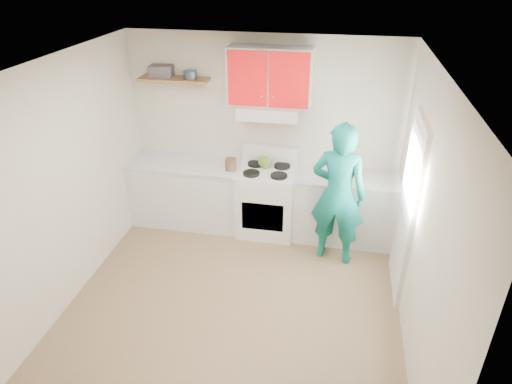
% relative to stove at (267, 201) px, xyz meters
% --- Properties ---
extents(floor, '(3.80, 3.80, 0.00)m').
position_rel_stove_xyz_m(floor, '(-0.10, -1.57, -0.46)').
color(floor, brown).
rests_on(floor, ground).
extents(ceiling, '(3.60, 3.80, 0.04)m').
position_rel_stove_xyz_m(ceiling, '(-0.10, -1.57, 2.14)').
color(ceiling, white).
rests_on(ceiling, floor).
extents(back_wall, '(3.60, 0.04, 2.60)m').
position_rel_stove_xyz_m(back_wall, '(-0.10, 0.32, 0.84)').
color(back_wall, beige).
rests_on(back_wall, floor).
extents(front_wall, '(3.60, 0.04, 2.60)m').
position_rel_stove_xyz_m(front_wall, '(-0.10, -3.47, 0.84)').
color(front_wall, beige).
rests_on(front_wall, floor).
extents(left_wall, '(0.04, 3.80, 2.60)m').
position_rel_stove_xyz_m(left_wall, '(-1.90, -1.57, 0.84)').
color(left_wall, beige).
rests_on(left_wall, floor).
extents(right_wall, '(0.04, 3.80, 2.60)m').
position_rel_stove_xyz_m(right_wall, '(1.70, -1.57, 0.84)').
color(right_wall, beige).
rests_on(right_wall, floor).
extents(door, '(0.05, 0.85, 2.05)m').
position_rel_stove_xyz_m(door, '(1.68, -0.88, 0.56)').
color(door, white).
rests_on(door, floor).
extents(door_glass, '(0.01, 0.55, 0.95)m').
position_rel_stove_xyz_m(door_glass, '(1.65, -0.88, 0.99)').
color(door_glass, white).
rests_on(door_glass, door).
extents(counter_left, '(1.52, 0.60, 0.90)m').
position_rel_stove_xyz_m(counter_left, '(-1.14, 0.02, -0.01)').
color(counter_left, silver).
rests_on(counter_left, floor).
extents(counter_right, '(1.32, 0.60, 0.90)m').
position_rel_stove_xyz_m(counter_right, '(1.04, 0.02, -0.01)').
color(counter_right, silver).
rests_on(counter_right, floor).
extents(stove, '(0.76, 0.65, 0.92)m').
position_rel_stove_xyz_m(stove, '(0.00, 0.00, 0.00)').
color(stove, white).
rests_on(stove, floor).
extents(range_hood, '(0.76, 0.44, 0.15)m').
position_rel_stove_xyz_m(range_hood, '(0.00, 0.10, 1.24)').
color(range_hood, silver).
rests_on(range_hood, back_wall).
extents(upper_cabinets, '(1.02, 0.33, 0.70)m').
position_rel_stove_xyz_m(upper_cabinets, '(0.00, 0.16, 1.66)').
color(upper_cabinets, red).
rests_on(upper_cabinets, back_wall).
extents(shelf, '(0.90, 0.30, 0.04)m').
position_rel_stove_xyz_m(shelf, '(-1.25, 0.18, 1.56)').
color(shelf, brown).
rests_on(shelf, back_wall).
extents(books, '(0.30, 0.23, 0.15)m').
position_rel_stove_xyz_m(books, '(-1.41, 0.19, 1.65)').
color(books, '#463D41').
rests_on(books, shelf).
extents(tin, '(0.21, 0.21, 0.11)m').
position_rel_stove_xyz_m(tin, '(-1.02, 0.15, 1.63)').
color(tin, '#333D4C').
rests_on(tin, shelf).
extents(kettle, '(0.21, 0.21, 0.16)m').
position_rel_stove_xyz_m(kettle, '(-0.04, 0.10, 0.54)').
color(kettle, '#567F23').
rests_on(kettle, stove).
extents(crock, '(0.19, 0.19, 0.18)m').
position_rel_stove_xyz_m(crock, '(-0.47, -0.06, 0.53)').
color(crock, '#4D3422').
rests_on(crock, counter_left).
extents(cutting_board, '(0.36, 0.31, 0.02)m').
position_rel_stove_xyz_m(cutting_board, '(0.73, 0.01, 0.45)').
color(cutting_board, olive).
rests_on(cutting_board, counter_right).
extents(silicone_mat, '(0.34, 0.29, 0.01)m').
position_rel_stove_xyz_m(silicone_mat, '(1.28, -0.02, 0.44)').
color(silicone_mat, red).
rests_on(silicone_mat, counter_right).
extents(person, '(0.73, 0.55, 1.81)m').
position_rel_stove_xyz_m(person, '(0.94, -0.46, 0.45)').
color(person, '#0C6E61').
rests_on(person, floor).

